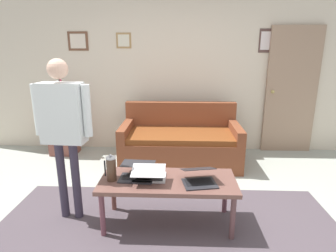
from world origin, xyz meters
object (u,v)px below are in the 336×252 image
Objects in this scene: couch at (180,143)px; flower_vase at (60,94)px; interior_door at (291,91)px; side_shelf at (63,129)px; french_press at (111,169)px; laptop_left at (199,178)px; person_standing at (63,121)px; laptop_right at (137,173)px; laptop_center at (149,175)px; coffee_table at (168,184)px.

couch is 2.06m from flower_vase.
interior_door is 2.42× the size of side_shelf.
flower_vase reaches higher than french_press.
person_standing reaches higher than laptop_left.
side_shelf is 2.06m from person_standing.
laptop_right is 0.87m from person_standing.
couch is at bearing 171.35° from flower_vase.
laptop_right is 2.41m from flower_vase.
laptop_right is (0.43, 1.54, 0.22)m from couch.
french_press is at bearing 123.43° from flower_vase.
laptop_left is 2.84m from side_shelf.
couch is 4.90× the size of laptop_left.
interior_door is 2.03m from couch.
side_shelf is at bearing -42.62° from laptop_left.
person_standing is at bearing 35.52° from interior_door.
side_shelf is at bearing -49.23° from laptop_center.
laptop_right is 2.37m from side_shelf.
side_shelf is (1.50, -1.83, -0.10)m from laptop_right.
french_press reaches higher than laptop_left.
laptop_left is 1.07× the size of laptop_center.
laptop_center is at bearing 174.29° from person_standing.
interior_door reaches higher than laptop_center.
laptop_right is (0.12, -0.05, -0.00)m from laptop_center.
couch is 5.07× the size of laptop_right.
laptop_center is (0.30, 1.59, 0.22)m from couch.
coffee_table is at bearing -177.68° from laptop_center.
french_press is 2.32m from flower_vase.
couch reaches higher than laptop_left.
person_standing is at bearing 113.82° from flower_vase.
laptop_left is at bearing 174.33° from person_standing.
french_press is 0.62× the size of flower_vase.
laptop_right is at bearing 176.93° from person_standing.
coffee_table is 4.88× the size of french_press.
laptop_center is (0.47, -0.05, 0.00)m from laptop_left.
interior_door is 1.27× the size of person_standing.
laptop_right is (2.23, 2.13, -0.50)m from interior_door.
laptop_left is 1.33× the size of french_press.
laptop_right is at bearing 129.19° from side_shelf.
laptop_center reaches higher than coffee_table.
laptop_right is at bearing -19.87° from laptop_center.
interior_door reaches higher than flower_vase.
flower_vase is at bearing -66.18° from person_standing.
laptop_center is at bearing -174.95° from french_press.
french_press reaches higher than laptop_center.
side_shelf is 0.53× the size of person_standing.
couch is at bearing -84.05° from laptop_left.
laptop_left reaches higher than laptop_right.
laptop_center is 0.77× the size of flower_vase.
flower_vase reaches higher than coffee_table.
person_standing is (-0.79, 1.80, 0.04)m from flower_vase.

